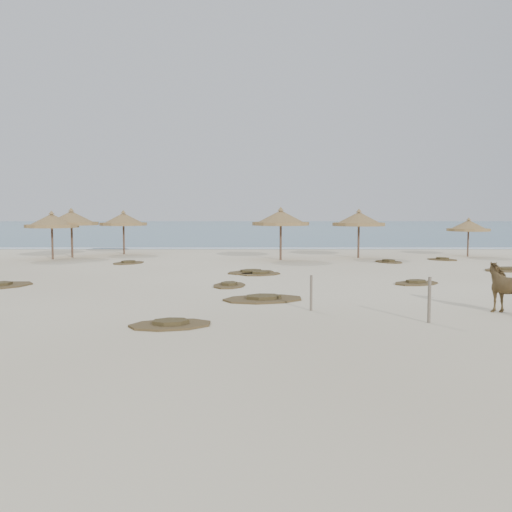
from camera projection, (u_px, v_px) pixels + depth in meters
name	position (u px, v px, depth m)	size (l,w,h in m)	color
ground	(271.00, 304.00, 18.30)	(160.00, 160.00, 0.00)	beige
ocean	(259.00, 228.00, 93.04)	(200.00, 100.00, 0.01)	#2A637F
foam_line	(262.00, 248.00, 44.21)	(70.00, 0.60, 0.01)	white
palapa_0	(52.00, 222.00, 34.38)	(3.94, 3.94, 2.96)	brown
palapa_1	(71.00, 219.00, 35.71)	(4.06, 4.06, 3.13)	brown
palapa_2	(123.00, 220.00, 38.32)	(3.93, 3.93, 2.98)	brown
palapa_3	(281.00, 219.00, 33.93)	(4.05, 4.05, 3.19)	brown
palapa_4	(359.00, 220.00, 35.34)	(3.94, 3.94, 3.08)	brown
palapa_5	(469.00, 226.00, 36.42)	(2.90, 2.90, 2.52)	brown
fence_post_near	(311.00, 293.00, 17.06)	(0.08, 0.08, 1.07)	#6A5F50
fence_post_far	(429.00, 300.00, 15.21)	(0.09, 0.09, 1.24)	#6A5F50
scrub_2	(229.00, 285.00, 22.52)	(1.57, 2.12, 0.16)	brown
scrub_3	(251.00, 272.00, 27.17)	(2.91, 2.67, 0.16)	brown
scrub_4	(416.00, 283.00, 23.20)	(2.40, 2.10, 0.16)	brown
scrub_5	(508.00, 270.00, 28.24)	(3.21, 2.76, 0.16)	brown
scrub_6	(129.00, 263.00, 31.93)	(2.20, 2.51, 0.16)	brown
scrub_7	(389.00, 261.00, 32.59)	(1.92, 2.30, 0.16)	brown
scrub_9	(263.00, 299.00, 19.09)	(3.14, 2.45, 0.16)	brown
scrub_10	(442.00, 259.00, 34.05)	(2.16, 2.10, 0.16)	brown
scrub_11	(171.00, 324.00, 14.86)	(2.50, 1.96, 0.16)	brown
scrub_13	(260.00, 274.00, 26.49)	(2.40, 2.11, 0.16)	brown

